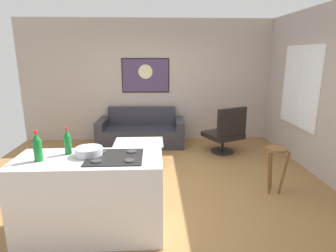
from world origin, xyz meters
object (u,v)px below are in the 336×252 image
mixing_bowl (89,152)px  wall_painting (146,75)px  coffee_table (139,144)px  bar_stool (276,159)px  soda_bottle (38,147)px  soda_bottle_2 (68,142)px  couch (141,133)px  armchair (226,132)px

mixing_bowl → wall_painting: bearing=81.7°
coffee_table → bar_stool: bearing=-31.0°
coffee_table → mixing_bowl: bearing=-101.8°
soda_bottle → wall_painting: bearing=74.8°
soda_bottle_2 → mixing_bowl: (0.24, -0.06, -0.09)m
couch → soda_bottle: soda_bottle is taller
soda_bottle_2 → wall_painting: bearing=77.8°
soda_bottle_2 → wall_painting: 3.66m
soda_bottle → mixing_bowl: 0.52m
couch → coffee_table: 1.19m
mixing_bowl → wall_painting: (0.52, 3.61, 0.58)m
armchair → soda_bottle_2: soda_bottle_2 is taller
soda_bottle → armchair: bearing=44.6°
soda_bottle → soda_bottle_2: bearing=38.1°
bar_stool → soda_bottle_2: (-2.73, -0.73, 0.53)m
wall_painting → soda_bottle_2: bearing=-102.2°
bar_stool → wall_painting: bearing=124.8°
bar_stool → mixing_bowl: size_ratio=2.33×
mixing_bowl → couch: bearing=82.6°
soda_bottle → soda_bottle_2: 0.32m
soda_bottle_2 → mixing_bowl: bearing=-14.4°
mixing_bowl → wall_painting: size_ratio=0.27×
coffee_table → wall_painting: 1.95m
armchair → mixing_bowl: mixing_bowl is taller
couch → soda_bottle_2: soda_bottle_2 is taller
couch → bar_stool: couch is taller
couch → soda_bottle: bearing=-105.1°
coffee_table → soda_bottle_2: (-0.67, -1.97, 0.66)m
soda_bottle_2 → wall_painting: wall_painting is taller
bar_stool → mixing_bowl: bearing=-162.3°
wall_painting → coffee_table: bearing=-93.6°
coffee_table → armchair: (1.76, 0.47, 0.06)m
couch → armchair: (1.77, -0.71, 0.18)m
armchair → soda_bottle_2: (-2.43, -2.44, 0.60)m
armchair → wall_painting: (-1.66, 1.11, 1.08)m
couch → armchair: 1.91m
coffee_table → wall_painting: wall_painting is taller
armchair → bar_stool: (0.30, -1.71, 0.07)m
coffee_table → soda_bottle_2: 2.18m
bar_stool → coffee_table: bearing=149.0°
couch → mixing_bowl: 3.31m
soda_bottle → soda_bottle_2: (0.25, 0.20, -0.01)m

